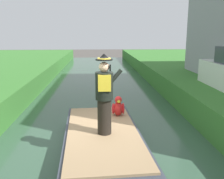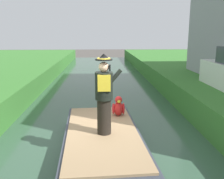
% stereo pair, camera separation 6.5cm
% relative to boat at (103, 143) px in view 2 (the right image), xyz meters
% --- Properties ---
extents(ground_plane, '(80.00, 80.00, 0.00)m').
position_rel_boat_xyz_m(ground_plane, '(0.00, 0.42, -0.40)').
color(ground_plane, '#4C4742').
extents(canal_water, '(5.82, 48.00, 0.10)m').
position_rel_boat_xyz_m(canal_water, '(0.00, 0.42, -0.35)').
color(canal_water, '#33513D').
rests_on(canal_water, ground).
extents(boat, '(2.03, 4.29, 0.61)m').
position_rel_boat_xyz_m(boat, '(0.00, 0.00, 0.00)').
color(boat, '#333842').
rests_on(boat, canal_water).
extents(person_pirate, '(0.61, 0.42, 1.85)m').
position_rel_boat_xyz_m(person_pirate, '(0.05, -0.14, 1.23)').
color(person_pirate, black).
rests_on(person_pirate, boat).
extents(parrot_plush, '(0.36, 0.35, 0.57)m').
position_rel_boat_xyz_m(parrot_plush, '(0.47, 1.13, 0.55)').
color(parrot_plush, red).
rests_on(parrot_plush, boat).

